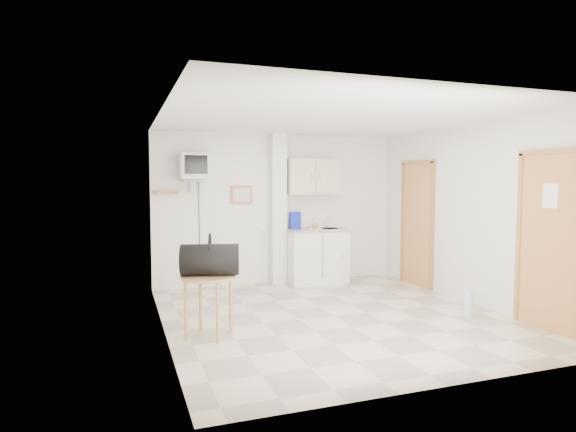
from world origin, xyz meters
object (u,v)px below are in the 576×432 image
object	(u,v)px
crt_television	(194,167)
duffel_bag	(210,259)
round_table	(208,284)
water_bottle	(468,304)

from	to	relation	value
crt_television	duffel_bag	world-z (taller)	crt_television
round_table	duffel_bag	xyz separation A→B (m)	(0.02, 0.00, 0.27)
crt_television	round_table	world-z (taller)	crt_television
duffel_bag	round_table	bearing A→B (deg)	-154.34
crt_television	round_table	distance (m)	2.68
round_table	water_bottle	world-z (taller)	round_table
crt_television	duffel_bag	xyz separation A→B (m)	(-0.18, -2.30, -1.08)
duffel_bag	water_bottle	bearing A→B (deg)	8.84
crt_television	duffel_bag	bearing A→B (deg)	-94.47
duffel_bag	water_bottle	distance (m)	3.32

